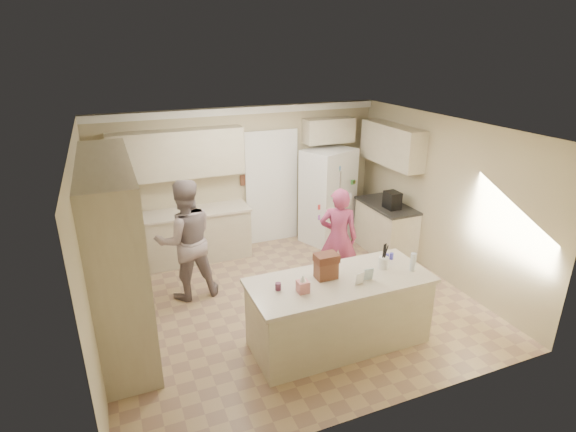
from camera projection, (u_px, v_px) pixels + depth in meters
name	position (u px, v px, depth m)	size (l,w,h in m)	color
floor	(291.00, 303.00, 6.71)	(5.20, 4.60, 0.02)	tan
ceiling	(291.00, 128.00, 5.77)	(5.20, 4.60, 0.02)	white
wall_back	(242.00, 179.00, 8.23)	(5.20, 0.02, 2.60)	#BCAF87
wall_front	(385.00, 306.00, 4.25)	(5.20, 0.02, 2.60)	#BCAF87
wall_left	(88.00, 253.00, 5.32)	(0.02, 4.60, 2.60)	#BCAF87
wall_right	(441.00, 199.00, 7.17)	(0.02, 4.60, 2.60)	#BCAF87
crown_back	(241.00, 111.00, 7.75)	(5.20, 0.08, 0.12)	white
pantry_bank	(116.00, 252.00, 5.64)	(0.60, 2.60, 2.35)	beige
back_base_cab	(186.00, 237.00, 7.87)	(2.20, 0.60, 0.88)	beige
back_countertop	(184.00, 213.00, 7.69)	(2.24, 0.63, 0.04)	beige
back_upper_cab	(178.00, 154.00, 7.45)	(2.20, 0.35, 0.80)	beige
doorway_opening	(271.00, 189.00, 8.49)	(0.90, 0.06, 2.10)	black
doorway_casing	(272.00, 189.00, 8.46)	(1.02, 0.03, 2.22)	white
wall_frame_upper	(244.00, 166.00, 8.12)	(0.15, 0.02, 0.20)	brown
wall_frame_lower	(244.00, 180.00, 8.21)	(0.15, 0.02, 0.20)	brown
refrigerator	(328.00, 196.00, 8.56)	(0.90, 0.70, 1.80)	white
fridge_seam	(337.00, 202.00, 8.25)	(0.01, 0.02, 1.78)	gray
fridge_dispenser	(327.00, 190.00, 8.08)	(0.22, 0.03, 0.35)	black
fridge_handle_l	(335.00, 194.00, 8.17)	(0.02, 0.02, 0.85)	silver
fridge_handle_r	(340.00, 194.00, 8.20)	(0.02, 0.02, 0.85)	silver
over_fridge_cab	(329.00, 130.00, 8.37)	(0.95, 0.35, 0.45)	beige
right_base_cab	(385.00, 229.00, 8.23)	(0.60, 1.20, 0.88)	beige
right_countertop	(387.00, 205.00, 8.06)	(0.63, 1.24, 0.04)	#2D2B28
right_upper_cab	(392.00, 145.00, 7.90)	(0.35, 1.50, 0.70)	beige
coffee_maker	(392.00, 200.00, 7.81)	(0.22, 0.28, 0.30)	black
island_base	(339.00, 313.00, 5.67)	(2.20, 0.90, 0.88)	beige
island_top	(340.00, 281.00, 5.51)	(2.28, 0.96, 0.05)	beige
utensil_crock	(384.00, 263.00, 5.74)	(0.13, 0.13, 0.15)	white
tissue_box	(303.00, 287.00, 5.19)	(0.13, 0.13, 0.14)	#CC7778
tissue_plume	(303.00, 278.00, 5.15)	(0.08, 0.08, 0.08)	white
dollhouse_body	(326.00, 270.00, 5.49)	(0.26, 0.18, 0.22)	brown
dollhouse_roof	(326.00, 258.00, 5.43)	(0.28, 0.20, 0.10)	#592D1E
jam_jar	(278.00, 286.00, 5.24)	(0.07, 0.07, 0.09)	#59263F
greeting_card_a	(360.00, 278.00, 5.35)	(0.12, 0.01, 0.16)	white
greeting_card_b	(368.00, 274.00, 5.45)	(0.12, 0.01, 0.16)	silver
water_bottle	(413.00, 262.00, 5.66)	(0.07, 0.07, 0.24)	silver
shaker_salt	(387.00, 257.00, 5.96)	(0.05, 0.05, 0.09)	#3D3AB3
shaker_pepper	(391.00, 256.00, 5.99)	(0.05, 0.05, 0.09)	#3D3AB3
teen_boy	(186.00, 240.00, 6.59)	(0.90, 0.70, 1.84)	gray
teen_girl	(338.00, 238.00, 6.96)	(0.59, 0.38, 1.61)	#B53C6D
fridge_magnets	(337.00, 202.00, 8.25)	(0.76, 0.02, 1.44)	tan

